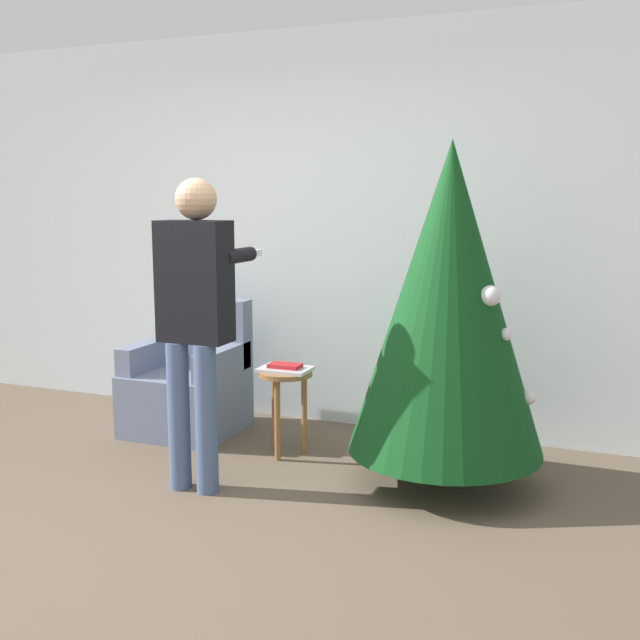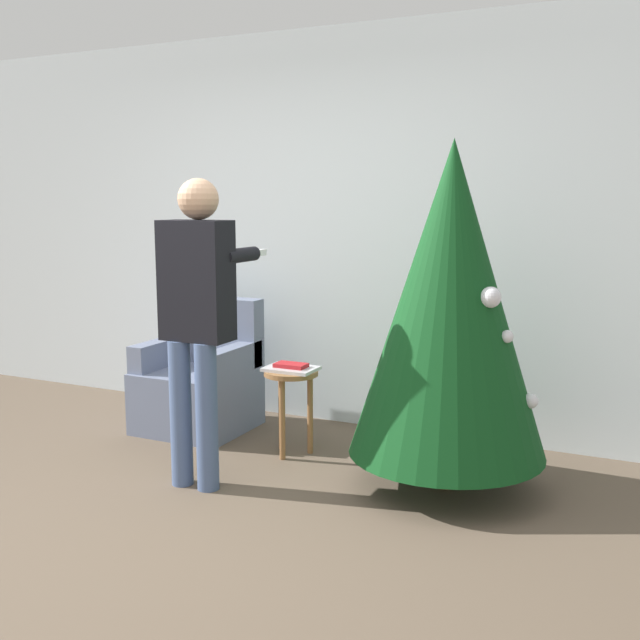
{
  "view_description": "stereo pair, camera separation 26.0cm",
  "coord_description": "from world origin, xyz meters",
  "px_view_note": "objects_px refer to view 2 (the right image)",
  "views": [
    {
      "loc": [
        2.01,
        -2.61,
        1.57
      ],
      "look_at": [
        0.57,
        1.04,
        0.93
      ],
      "focal_mm": 42.0,
      "sensor_mm": 36.0,
      "label": 1
    },
    {
      "loc": [
        2.25,
        -2.5,
        1.57
      ],
      "look_at": [
        0.57,
        1.04,
        0.93
      ],
      "focal_mm": 42.0,
      "sensor_mm": 36.0,
      "label": 2
    }
  ],
  "objects_px": {
    "side_stool": "(291,388)",
    "person_standing": "(197,306)",
    "armchair": "(200,383)",
    "christmas_tree": "(450,301)"
  },
  "relations": [
    {
      "from": "person_standing",
      "to": "side_stool",
      "type": "xyz_separation_m",
      "value": [
        0.23,
        0.65,
        -0.58
      ]
    },
    {
      "from": "side_stool",
      "to": "person_standing",
      "type": "bearing_deg",
      "value": -109.44
    },
    {
      "from": "armchair",
      "to": "person_standing",
      "type": "relative_size",
      "value": 0.53
    },
    {
      "from": "christmas_tree",
      "to": "person_standing",
      "type": "distance_m",
      "value": 1.35
    },
    {
      "from": "christmas_tree",
      "to": "side_stool",
      "type": "distance_m",
      "value": 1.2
    },
    {
      "from": "christmas_tree",
      "to": "side_stool",
      "type": "height_order",
      "value": "christmas_tree"
    },
    {
      "from": "armchair",
      "to": "side_stool",
      "type": "xyz_separation_m",
      "value": [
        0.82,
        -0.21,
        0.1
      ]
    },
    {
      "from": "armchair",
      "to": "christmas_tree",
      "type": "bearing_deg",
      "value": -10.48
    },
    {
      "from": "side_stool",
      "to": "christmas_tree",
      "type": "bearing_deg",
      "value": -7.0
    },
    {
      "from": "armchair",
      "to": "side_stool",
      "type": "height_order",
      "value": "armchair"
    }
  ]
}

